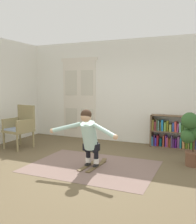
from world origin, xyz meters
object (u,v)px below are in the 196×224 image
at_px(bookshelf, 180,134).
at_px(potted_plant, 192,134).
at_px(wicker_chair, 21,125).
at_px(person_skier, 89,134).
at_px(skis_pair, 93,165).

distance_m(bookshelf, potted_plant, 1.43).
relative_size(wicker_chair, potted_plant, 1.00).
height_order(bookshelf, potted_plant, potted_plant).
bearing_deg(person_skier, potted_plant, 29.12).
xyz_separation_m(potted_plant, skis_pair, (-1.81, -0.84, -0.62)).
xyz_separation_m(potted_plant, person_skier, (-1.82, -1.01, 0.04)).
bearing_deg(wicker_chair, person_skier, -19.11).
relative_size(wicker_chair, person_skier, 0.77).
distance_m(wicker_chair, person_skier, 2.51).
bearing_deg(bookshelf, wicker_chair, -157.95).
bearing_deg(skis_pair, wicker_chair, 164.68).
bearing_deg(potted_plant, wicker_chair, -177.38).
bearing_deg(bookshelf, skis_pair, -123.39).
distance_m(wicker_chair, skis_pair, 2.53).
bearing_deg(person_skier, bookshelf, 58.39).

